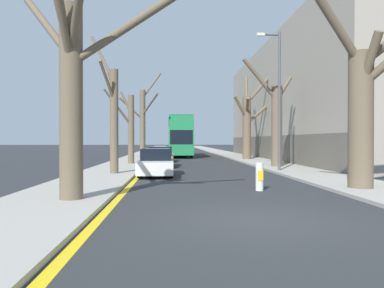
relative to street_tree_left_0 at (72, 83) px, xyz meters
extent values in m
plane|color=#2B2D30|center=(4.83, -2.56, -3.53)|extent=(300.00, 300.00, 0.00)
cube|color=#A39E93|center=(-0.62, 47.44, -3.47)|extent=(3.29, 120.00, 0.12)
cube|color=#A39E93|center=(10.27, 47.44, -3.47)|extent=(3.29, 120.00, 0.12)
cube|color=#9E9384|center=(16.92, 24.96, 2.10)|extent=(10.00, 36.08, 11.26)
cube|color=#5E584F|center=(11.90, 24.96, -2.40)|extent=(0.12, 35.36, 2.25)
cube|color=yellow|center=(1.21, 47.44, -3.52)|extent=(0.24, 120.00, 0.01)
cylinder|color=brown|center=(-0.05, 0.08, -0.61)|extent=(0.67, 0.67, 5.83)
cylinder|color=brown|center=(-0.06, -0.67, 1.56)|extent=(0.26, 1.70, 2.16)
cylinder|color=brown|center=(0.41, -0.99, 1.83)|extent=(1.20, 2.37, 2.14)
cylinder|color=brown|center=(-0.18, -0.72, 2.12)|extent=(0.53, 1.84, 2.81)
cylinder|color=brown|center=(1.53, -0.18, 1.54)|extent=(3.32, 0.76, 2.13)
cylinder|color=brown|center=(-1.05, 1.07, 1.95)|extent=(2.27, 2.25, 2.56)
cylinder|color=brown|center=(-0.12, 8.79, -0.73)|extent=(0.44, 0.44, 5.58)
cylinder|color=brown|center=(-0.37, 8.15, 1.32)|extent=(0.68, 1.44, 1.93)
cylinder|color=brown|center=(-0.78, 9.16, 2.68)|extent=(1.50, 0.96, 2.61)
cylinder|color=brown|center=(-0.42, 9.41, 1.21)|extent=(0.78, 1.43, 1.80)
cylinder|color=brown|center=(-0.15, 17.24, -0.90)|extent=(0.46, 0.46, 5.25)
cylinder|color=brown|center=(-0.77, 17.15, 0.30)|extent=(1.39, 0.36, 1.80)
cylinder|color=brown|center=(-0.53, 17.34, 1.15)|extent=(0.95, 0.39, 1.73)
cylinder|color=brown|center=(-1.03, 16.58, 0.74)|extent=(1.96, 1.54, 2.62)
cylinder|color=brown|center=(0.02, 26.25, -0.10)|extent=(0.56, 0.56, 6.85)
cylinder|color=brown|center=(-1.04, 25.80, 1.43)|extent=(2.31, 1.15, 2.13)
cylinder|color=brown|center=(-0.09, 27.08, 1.57)|extent=(0.43, 1.83, 2.56)
cylinder|color=brown|center=(0.90, 26.73, 3.86)|extent=(2.00, 1.21, 2.77)
cylinder|color=brown|center=(0.82, 24.93, 1.76)|extent=(1.82, 2.83, 2.00)
cylinder|color=brown|center=(9.79, 2.17, -0.99)|extent=(0.88, 0.88, 5.07)
cylinder|color=brown|center=(8.59, 1.67, 2.40)|extent=(2.72, 1.36, 2.90)
cylinder|color=brown|center=(9.84, 1.66, 1.08)|extent=(0.43, 1.31, 1.99)
cylinder|color=brown|center=(9.89, 13.43, -0.78)|extent=(0.72, 0.72, 5.49)
cylinder|color=brown|center=(8.72, 13.15, 2.29)|extent=(2.57, 0.83, 2.75)
cylinder|color=brown|center=(10.49, 14.10, 1.72)|extent=(1.49, 1.64, 1.72)
cylinder|color=brown|center=(10.40, 13.61, 1.80)|extent=(1.31, 0.67, 1.66)
cylinder|color=brown|center=(9.92, 23.54, -0.57)|extent=(0.79, 0.79, 5.92)
cylinder|color=brown|center=(10.92, 23.79, 0.75)|extent=(2.22, 0.81, 1.84)
cylinder|color=brown|center=(10.95, 23.49, 2.98)|extent=(2.27, 0.40, 2.54)
cylinder|color=brown|center=(10.13, 24.73, 3.24)|extent=(0.72, 2.63, 3.02)
cylinder|color=brown|center=(9.80, 22.63, 1.49)|extent=(0.54, 2.01, 1.46)
cylinder|color=brown|center=(9.28, 23.06, 1.34)|extent=(1.63, 1.31, 2.16)
cube|color=#1E7F47|center=(3.88, 31.52, -1.87)|extent=(2.51, 11.33, 2.61)
cube|color=#1E7F47|center=(3.88, 31.52, 0.12)|extent=(2.46, 11.10, 1.36)
cube|color=#1A6C3C|center=(3.88, 31.52, 0.86)|extent=(2.46, 11.10, 0.12)
cube|color=black|center=(3.88, 31.52, -1.36)|extent=(2.54, 9.97, 1.36)
cube|color=black|center=(3.88, 31.52, 0.19)|extent=(2.54, 9.97, 1.03)
cube|color=black|center=(3.88, 25.88, -1.36)|extent=(2.26, 0.06, 1.43)
cylinder|color=black|center=(2.79, 28.12, -3.03)|extent=(0.30, 0.99, 0.99)
cylinder|color=black|center=(4.96, 28.12, -3.03)|extent=(0.30, 0.99, 0.99)
cylinder|color=black|center=(2.79, 34.70, -3.03)|extent=(0.30, 0.99, 0.99)
cylinder|color=black|center=(4.96, 34.70, -3.03)|extent=(0.30, 0.99, 0.99)
cube|color=silver|center=(2.10, 8.59, -3.03)|extent=(1.76, 4.49, 0.63)
cube|color=black|center=(2.10, 8.86, -2.41)|extent=(1.55, 2.34, 0.61)
cylinder|color=black|center=(1.33, 7.24, -3.20)|extent=(0.20, 0.65, 0.65)
cylinder|color=black|center=(2.87, 7.24, -3.20)|extent=(0.20, 0.65, 0.65)
cylinder|color=black|center=(1.33, 9.93, -3.20)|extent=(0.20, 0.65, 0.65)
cylinder|color=black|center=(2.87, 9.93, -3.20)|extent=(0.20, 0.65, 0.65)
cube|color=olive|center=(2.10, 15.16, -3.04)|extent=(1.81, 4.10, 0.62)
cube|color=black|center=(2.10, 15.40, -2.43)|extent=(1.59, 2.13, 0.60)
cylinder|color=black|center=(1.31, 13.93, -3.20)|extent=(0.20, 0.66, 0.66)
cylinder|color=black|center=(2.90, 13.93, -3.20)|extent=(0.20, 0.66, 0.66)
cylinder|color=black|center=(1.31, 16.39, -3.20)|extent=(0.20, 0.66, 0.66)
cylinder|color=black|center=(2.90, 16.39, -3.20)|extent=(0.20, 0.66, 0.66)
cube|color=silver|center=(2.10, 21.53, -3.07)|extent=(1.85, 3.98, 0.56)
cube|color=black|center=(2.10, 21.77, -2.51)|extent=(1.63, 2.07, 0.56)
cylinder|color=black|center=(1.29, 20.34, -3.20)|extent=(0.20, 0.66, 0.66)
cylinder|color=black|center=(2.92, 20.34, -3.20)|extent=(0.20, 0.66, 0.66)
cylinder|color=black|center=(1.29, 22.73, -3.20)|extent=(0.20, 0.66, 0.66)
cylinder|color=black|center=(2.92, 22.73, -3.20)|extent=(0.20, 0.66, 0.66)
cylinder|color=#4C4F54|center=(9.12, 10.21, 0.52)|extent=(0.16, 0.16, 8.09)
cylinder|color=#4C4F54|center=(8.57, 10.21, 4.41)|extent=(1.10, 0.11, 0.11)
cube|color=beige|center=(8.02, 10.21, 4.41)|extent=(0.44, 0.20, 0.16)
cylinder|color=white|center=(6.12, 2.43, -3.01)|extent=(0.28, 0.28, 1.03)
cube|color=yellow|center=(6.12, 2.29, -2.96)|extent=(0.20, 0.01, 0.37)
camera|label=1|loc=(2.90, -11.10, -1.68)|focal=35.00mm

